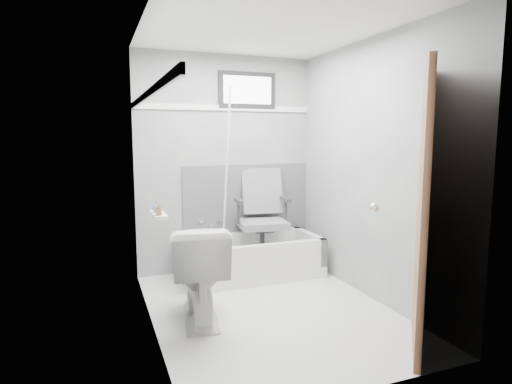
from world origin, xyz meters
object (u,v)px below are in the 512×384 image
door (486,215)px  soap_bottle_b (156,206)px  bathtub (251,257)px  office_chair (262,217)px  soap_bottle_a (159,208)px  toilet (199,272)px

door → soap_bottle_b: 2.37m
bathtub → office_chair: size_ratio=1.45×
office_chair → soap_bottle_a: office_chair is taller
bathtub → office_chair: bearing=17.8°
office_chair → toilet: office_chair is taller
office_chair → bathtub: bearing=-153.7°
toilet → soap_bottle_a: soap_bottle_a is taller
bathtub → soap_bottle_a: bearing=-138.7°
office_chair → soap_bottle_b: (-1.25, -0.87, 0.32)m
bathtub → door: door is taller
soap_bottle_a → door: bearing=-33.0°
bathtub → soap_bottle_a: 1.64m
bathtub → office_chair: 0.46m
bathtub → toilet: toilet is taller
soap_bottle_b → soap_bottle_a: bearing=-90.0°
bathtub → soap_bottle_a: (-1.10, -0.96, 0.76)m
bathtub → toilet: (-0.78, -0.89, 0.19)m
door → soap_bottle_b: door is taller
bathtub → soap_bottle_b: soap_bottle_b is taller
soap_bottle_a → soap_bottle_b: (0.00, 0.14, -0.01)m
soap_bottle_a → soap_bottle_b: bearing=90.0°
toilet → door: door is taller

